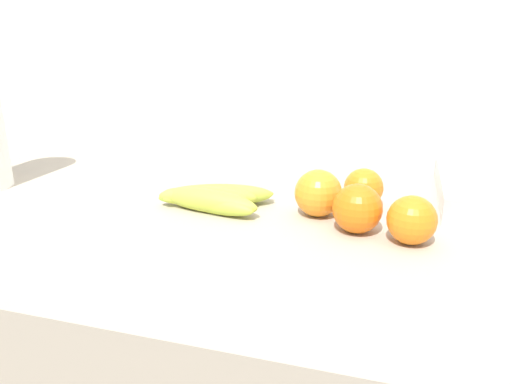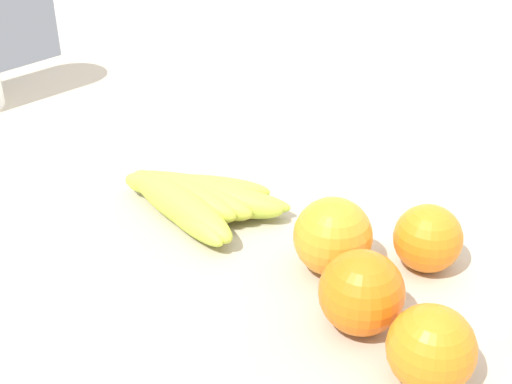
{
  "view_description": "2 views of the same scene",
  "coord_description": "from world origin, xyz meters",
  "px_view_note": "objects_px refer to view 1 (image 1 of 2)",
  "views": [
    {
      "loc": [
        -0.0,
        -0.79,
        1.21
      ],
      "look_at": [
        -0.24,
        0.02,
        0.93
      ],
      "focal_mm": 34.9,
      "sensor_mm": 36.0,
      "label": 1
    },
    {
      "loc": [
        0.2,
        -0.46,
        1.33
      ],
      "look_at": [
        -0.26,
        0.06,
        0.93
      ],
      "focal_mm": 48.19,
      "sensor_mm": 36.0,
      "label": 2
    }
  ],
  "objects_px": {
    "orange_right": "(364,188)",
    "banana_bunch": "(211,197)",
    "orange_back_right": "(318,193)",
    "orange_far_right": "(412,220)",
    "orange_back_left": "(358,209)"
  },
  "relations": [
    {
      "from": "banana_bunch",
      "to": "orange_back_right",
      "type": "relative_size",
      "value": 2.57
    },
    {
      "from": "orange_back_right",
      "to": "banana_bunch",
      "type": "bearing_deg",
      "value": -175.01
    },
    {
      "from": "orange_right",
      "to": "orange_back_left",
      "type": "xyz_separation_m",
      "value": [
        0.0,
        -0.13,
        0.0
      ]
    },
    {
      "from": "orange_right",
      "to": "orange_back_left",
      "type": "relative_size",
      "value": 0.9
    },
    {
      "from": "orange_right",
      "to": "orange_far_right",
      "type": "height_order",
      "value": "orange_far_right"
    },
    {
      "from": "orange_right",
      "to": "orange_far_right",
      "type": "relative_size",
      "value": 0.95
    },
    {
      "from": "orange_back_right",
      "to": "orange_right",
      "type": "relative_size",
      "value": 1.15
    },
    {
      "from": "orange_back_right",
      "to": "orange_right",
      "type": "bearing_deg",
      "value": 44.17
    },
    {
      "from": "banana_bunch",
      "to": "orange_back_left",
      "type": "relative_size",
      "value": 2.65
    },
    {
      "from": "banana_bunch",
      "to": "orange_back_right",
      "type": "xyz_separation_m",
      "value": [
        0.2,
        0.02,
        0.02
      ]
    },
    {
      "from": "banana_bunch",
      "to": "orange_right",
      "type": "bearing_deg",
      "value": 18.04
    },
    {
      "from": "banana_bunch",
      "to": "orange_right",
      "type": "xyz_separation_m",
      "value": [
        0.27,
        0.09,
        0.02
      ]
    },
    {
      "from": "orange_right",
      "to": "banana_bunch",
      "type": "bearing_deg",
      "value": -161.96
    },
    {
      "from": "orange_back_right",
      "to": "orange_far_right",
      "type": "distance_m",
      "value": 0.18
    },
    {
      "from": "orange_right",
      "to": "orange_far_right",
      "type": "distance_m",
      "value": 0.17
    }
  ]
}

